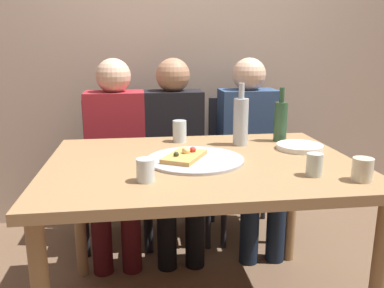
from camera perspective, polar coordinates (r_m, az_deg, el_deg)
back_wall at (r=2.84m, az=-2.56°, el=15.20°), size 6.00×0.10×2.60m
dining_table at (r=1.73m, az=1.38°, el=-5.09°), size 1.32×0.96×0.76m
pizza_tray at (r=1.70m, az=0.46°, el=-2.25°), size 0.42×0.42×0.01m
pizza_slice_last at (r=1.69m, az=-1.09°, el=-1.67°), size 0.22×0.26×0.05m
wine_bottle at (r=2.08m, az=12.68°, el=3.34°), size 0.07×0.07×0.28m
beer_bottle at (r=1.96m, az=7.06°, el=3.37°), size 0.07×0.07×0.31m
tumbler_near at (r=1.44m, az=-6.75°, el=-3.78°), size 0.07×0.07×0.09m
tumbler_far at (r=1.57m, az=23.41°, el=-3.40°), size 0.08×0.08×0.09m
wine_glass at (r=2.03m, az=-1.81°, el=1.87°), size 0.07×0.07×0.11m
short_glass at (r=1.57m, az=17.28°, el=-2.87°), size 0.06×0.06×0.09m
plate_stack at (r=1.95m, az=15.28°, el=-0.39°), size 0.22×0.22×0.02m
chair_left at (r=2.60m, az=-10.66°, el=-2.46°), size 0.44×0.44×0.90m
chair_middle at (r=2.61m, az=-2.74°, el=-2.20°), size 0.44×0.44×0.90m
chair_right at (r=2.69m, az=7.49°, el=-1.79°), size 0.44×0.44×0.90m
guest_in_sweater at (r=2.42m, az=-10.95°, el=-0.56°), size 0.36×0.56×1.17m
guest_in_beanie at (r=2.43m, az=-2.46°, el=-0.28°), size 0.36×0.56×1.17m
guest_by_wall at (r=2.51m, az=8.48°, el=0.09°), size 0.36×0.56×1.17m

